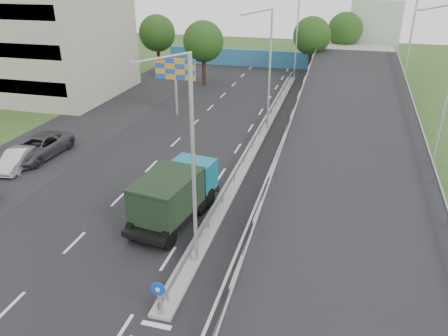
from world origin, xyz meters
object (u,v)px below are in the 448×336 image
(sign_bollard, at_px, (159,298))
(church, at_px, (374,26))
(lamp_post_mid, at_px, (268,64))
(billboard, at_px, (175,72))
(lamp_post_near, at_px, (189,155))
(parked_car_b, at_px, (17,159))
(dump_truck, at_px, (175,193))
(lamp_post_far, at_px, (295,32))
(parked_car_c, at_px, (39,147))

(sign_bollard, height_order, church, church)
(lamp_post_mid, bearing_deg, billboard, 167.62)
(lamp_post_near, bearing_deg, parked_car_b, 155.18)
(sign_bollard, height_order, dump_truck, dump_truck)
(church, bearing_deg, parked_car_b, -118.82)
(dump_truck, distance_m, parked_car_b, 14.02)
(lamp_post_mid, xyz_separation_m, billboard, (-9.11, 2.00, -1.62))
(lamp_post_near, distance_m, dump_truck, 6.01)
(sign_bollard, relative_size, parked_car_b, 0.40)
(billboard, distance_m, dump_truck, 19.68)
(billboard, xyz_separation_m, dump_truck, (6.83, -18.29, -2.51))
(lamp_post_mid, height_order, dump_truck, lamp_post_mid)
(lamp_post_far, bearing_deg, lamp_post_near, -90.00)
(lamp_post_mid, height_order, parked_car_c, lamp_post_mid)
(lamp_post_mid, height_order, lamp_post_far, same)
(lamp_post_mid, bearing_deg, lamp_post_far, 90.00)
(lamp_post_far, height_order, parked_car_b, lamp_post_far)
(sign_bollard, height_order, parked_car_c, sign_bollard)
(church, relative_size, parked_car_b, 3.28)
(lamp_post_near, bearing_deg, lamp_post_far, 90.00)
(lamp_post_far, distance_m, billboard, 20.24)
(lamp_post_far, height_order, church, church)
(lamp_post_mid, bearing_deg, parked_car_c, -145.80)
(lamp_post_near, relative_size, lamp_post_mid, 1.00)
(sign_bollard, relative_size, parked_car_c, 0.28)
(sign_bollard, bearing_deg, church, 80.19)
(church, distance_m, parked_car_b, 53.49)
(lamp_post_mid, bearing_deg, dump_truck, -97.97)
(billboard, bearing_deg, sign_bollard, -70.79)
(sign_bollard, xyz_separation_m, billboard, (-9.00, 25.83, 3.15))
(church, bearing_deg, lamp_post_far, -125.24)
(sign_bollard, height_order, lamp_post_mid, lamp_post_mid)
(lamp_post_near, height_order, parked_car_c, lamp_post_near)
(lamp_post_far, relative_size, billboard, 1.83)
(billboard, relative_size, dump_truck, 0.77)
(sign_bollard, xyz_separation_m, lamp_post_mid, (0.11, 23.83, 4.77))
(church, height_order, billboard, church)
(sign_bollard, xyz_separation_m, dump_truck, (-2.17, 7.54, 0.64))
(dump_truck, xyz_separation_m, parked_car_b, (-13.52, 3.60, -0.98))
(lamp_post_far, bearing_deg, billboard, -116.84)
(lamp_post_near, height_order, parked_car_b, lamp_post_near)
(lamp_post_near, bearing_deg, lamp_post_mid, 90.00)
(lamp_post_far, xyz_separation_m, billboard, (-9.11, -18.00, -1.62))
(parked_car_b, bearing_deg, billboard, 56.64)
(billboard, bearing_deg, lamp_post_far, 63.16)
(billboard, height_order, parked_car_c, billboard)
(lamp_post_far, distance_m, parked_car_b, 36.67)
(parked_car_c, bearing_deg, lamp_post_near, -28.17)
(lamp_post_mid, relative_size, lamp_post_far, 1.00)
(lamp_post_far, xyz_separation_m, parked_car_b, (-15.80, -32.69, -5.11))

